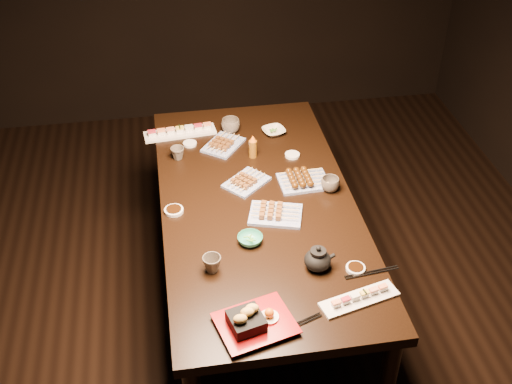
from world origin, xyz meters
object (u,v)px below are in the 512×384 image
Objects in this scene: dining_table at (258,261)px; teacup_far_right at (231,126)px; sushi_platter_far at (180,130)px; tempura_tray at (256,317)px; edamame_bowl_green at (250,239)px; teapot at (318,258)px; yakitori_plate_center at (246,179)px; condiment_bottle at (253,146)px; yakitori_plate_right at (276,211)px; teacup_far_left at (178,153)px; sushi_platter_near at (360,297)px; teacup_mid_right at (330,184)px; yakitori_plate_left at (223,142)px; edamame_bowl_cream at (274,131)px; teacup_near_left at (212,264)px.

teacup_far_right is (-0.04, 0.64, 0.41)m from dining_table.
tempura_tray is (0.18, -1.41, 0.03)m from sushi_platter_far.
edamame_bowl_green is 0.83× the size of teapot.
yakitori_plate_center is 1.64× the size of condiment_bottle.
yakitori_plate_right is at bearing -87.17° from condiment_bottle.
teacup_far_left reaches higher than yakitori_plate_right.
teacup_far_right is at bearing 89.53° from sushi_platter_near.
yakitori_plate_right is 1.86× the size of condiment_bottle.
teapot reaches higher than teacup_mid_right.
sushi_platter_far is 0.97m from edamame_bowl_green.
edamame_bowl_cream is at bearing -37.22° from yakitori_plate_left.
teacup_mid_right is at bearing -29.08° from teacup_far_left.
tempura_tray is at bearing -90.92° from yakitori_plate_right.
teacup_near_left is 1.10× the size of teacup_far_left.
yakitori_plate_center is 1.74× the size of edamame_bowl_cream.
edamame_bowl_cream is 0.90× the size of teapot.
teacup_far_left is at bearing 145.01° from yakitori_plate_left.
yakitori_plate_center is 2.67× the size of teacup_near_left.
teacup_far_left is at bearing 173.60° from condiment_bottle.
yakitori_plate_right is at bearing 58.10° from tempura_tray.
teacup_near_left is (0.06, -1.08, 0.01)m from sushi_platter_far.
teacup_mid_right is at bearing 67.63° from teapot.
yakitori_plate_right reaches higher than sushi_platter_near.
teapot reaches higher than sushi_platter_near.
edamame_bowl_cream is at bearing -13.52° from teacup_far_right.
sushi_platter_near is 1.09m from condiment_bottle.
edamame_bowl_green is 1.10× the size of teacup_far_right.
teacup_far_right is (-0.01, 0.49, 0.01)m from yakitori_plate_center.
teapot reaches higher than teacup_far_right.
teapot is (0.49, -1.14, 0.03)m from sushi_platter_far.
yakitori_plate_center is at bearing 113.96° from sushi_platter_far.
edamame_bowl_green is 0.23m from teacup_near_left.
edamame_bowl_green is at bearing -92.32° from teacup_far_right.
yakitori_plate_right is at bearing -152.74° from teacup_mid_right.
yakitori_plate_center is at bearing 68.29° from teacup_near_left.
yakitori_plate_right is 3.03× the size of teacup_near_left.
condiment_bottle reaches higher than teacup_far_right.
edamame_bowl_green reaches higher than dining_table.
dining_table is at bearing -86.16° from teacup_far_right.
sushi_platter_near is 1.27m from teacup_far_left.
yakitori_plate_left is (-0.07, 0.35, 0.00)m from yakitori_plate_center.
dining_table is 4.66× the size of sushi_platter_far.
condiment_bottle is (-0.13, 0.86, 0.01)m from teapot.
yakitori_plate_right is 0.44m from teacup_near_left.
yakitori_plate_left is at bearing 80.22° from teacup_near_left.
teacup_near_left is at bearing -152.79° from yakitori_plate_left.
sushi_platter_near reaches higher than edamame_bowl_green.
yakitori_plate_center is 0.40m from teacup_mid_right.
dining_table is 7.67× the size of yakitori_plate_right.
teacup_far_right is at bearing 49.75° from yakitori_plate_center.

